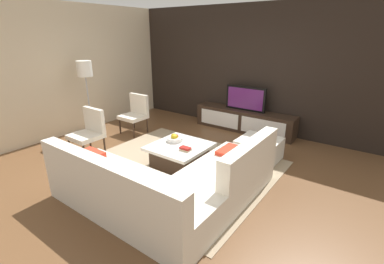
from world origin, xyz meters
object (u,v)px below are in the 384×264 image
Objects in this scene: coffee_table at (180,155)px; ottoman at (259,150)px; television at (245,98)px; sectional_couch at (169,185)px; book_stack at (185,149)px; accent_chair_far at (136,111)px; floor_lamp at (85,74)px; accent_chair_near at (90,129)px; fruit_bowl at (175,138)px; media_console at (244,121)px.

ottoman reaches higher than coffee_table.
television is 3.36m from sectional_couch.
television is at bearing 92.79° from book_stack.
sectional_couch is 2.72× the size of accent_chair_far.
sectional_couch is 3.44m from floor_lamp.
accent_chair_near is at bearing -166.00° from book_stack.
accent_chair_near is 3.11× the size of fruit_bowl.
coffee_table is 3.35× the size of fruit_bowl.
television reaches higher than accent_chair_near.
television is at bearing 125.52° from ottoman.
ottoman is at bearing 44.75° from coffee_table.
media_console is 2.48× the size of television.
accent_chair_near is 1.38m from accent_chair_far.
ottoman is (0.92, -1.29, -0.58)m from television.
fruit_bowl is at bearing 16.81° from accent_chair_near.
media_console is 2.52× the size of coffee_table.
floor_lamp is at bearing 162.28° from sectional_couch.
floor_lamp is 5.87× the size of fruit_bowl.
sectional_couch is 2.32m from accent_chair_near.
book_stack is at bearing 114.04° from sectional_couch.
floor_lamp is 9.36× the size of book_stack.
accent_chair_near is at bearing -121.56° from television.
media_console is 2.42m from book_stack.
accent_chair_near is 4.96× the size of book_stack.
television is 1.36× the size of ottoman.
ottoman is (2.69, 1.60, -0.29)m from accent_chair_near.
ottoman is 1.53m from fruit_bowl.
sectional_couch reaches higher than ottoman.
accent_chair_far is (-2.49, 1.76, 0.20)m from sectional_couch.
coffee_table is 1.43m from ottoman.
television is at bearing 34.15° from accent_chair_far.
sectional_couch is (0.51, -3.28, 0.04)m from media_console.
coffee_table is at bearing 151.94° from book_stack.
sectional_couch reaches higher than book_stack.
coffee_table is 0.31m from fruit_bowl.
book_stack is (0.22, -0.12, 0.21)m from coffee_table.
floor_lamp is 2.89m from book_stack.
television is 1.68m from ottoman.
television is 0.58× the size of floor_lamp.
media_console is 8.44× the size of fruit_bowl.
media_console reaches higher than coffee_table.
accent_chair_near is (-2.28, 0.40, 0.20)m from sectional_couch.
accent_chair_far reaches higher than sectional_couch.
coffee_table is 1.08× the size of accent_chair_far.
fruit_bowl is at bearing -97.30° from media_console.
ottoman is at bearing 78.32° from sectional_couch.
television is 2.52m from accent_chair_far.
fruit_bowl is (-0.28, -2.20, 0.18)m from media_console.
sectional_couch reaches higher than fruit_bowl.
media_console is at bearing -90.00° from television.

